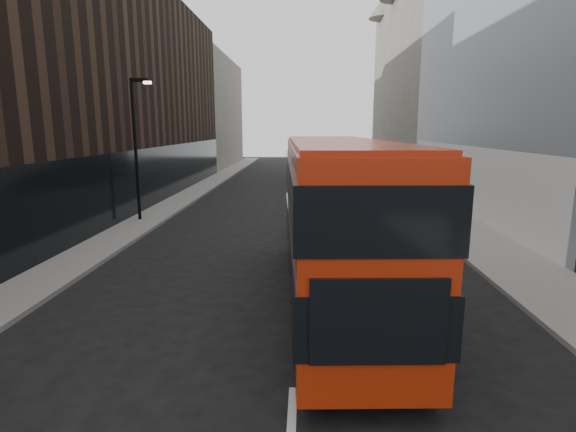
# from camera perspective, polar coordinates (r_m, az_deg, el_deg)

# --- Properties ---
(sidewalk_right) EXTENTS (3.00, 80.00, 0.15)m
(sidewalk_right) POSITION_cam_1_polar(r_m,az_deg,el_deg) (30.61, 15.97, 1.89)
(sidewalk_right) COLOR slate
(sidewalk_right) RESTS_ON ground
(sidewalk_left) EXTENTS (2.00, 80.00, 0.15)m
(sidewalk_left) POSITION_cam_1_polar(r_m,az_deg,el_deg) (30.83, -13.26, 2.09)
(sidewalk_left) COLOR slate
(sidewalk_left) RESTS_ON ground
(building_modern_block) EXTENTS (5.03, 22.00, 20.00)m
(building_modern_block) POSITION_cam_1_polar(r_m,az_deg,el_deg) (28.21, 27.57, 20.42)
(building_modern_block) COLOR #999EA3
(building_modern_block) RESTS_ON ground
(building_victorian) EXTENTS (6.50, 24.00, 21.00)m
(building_victorian) POSITION_cam_1_polar(r_m,az_deg,el_deg) (49.86, 15.79, 16.38)
(building_victorian) COLOR #656159
(building_victorian) RESTS_ON ground
(building_left_mid) EXTENTS (5.00, 24.00, 14.00)m
(building_left_mid) POSITION_cam_1_polar(r_m,az_deg,el_deg) (36.35, -17.12, 14.19)
(building_left_mid) COLOR black
(building_left_mid) RESTS_ON ground
(building_left_far) EXTENTS (5.00, 20.00, 13.00)m
(building_left_far) POSITION_cam_1_polar(r_m,az_deg,el_deg) (57.58, -9.78, 12.73)
(building_left_far) COLOR #656159
(building_left_far) RESTS_ON ground
(street_lamp) EXTENTS (1.06, 0.22, 7.00)m
(street_lamp) POSITION_cam_1_polar(r_m,az_deg,el_deg) (23.89, -18.68, 9.14)
(street_lamp) COLOR black
(street_lamp) RESTS_ON sidewalk_left
(red_bus) EXTENTS (3.16, 11.17, 4.46)m
(red_bus) POSITION_cam_1_polar(r_m,az_deg,el_deg) (12.16, 6.17, 0.14)
(red_bus) COLOR #9F2109
(red_bus) RESTS_ON ground
(grey_bus) EXTENTS (2.79, 10.69, 3.43)m
(grey_bus) POSITION_cam_1_polar(r_m,az_deg,el_deg) (41.65, 3.96, 7.09)
(grey_bus) COLOR black
(grey_bus) RESTS_ON ground
(car_a) EXTENTS (2.25, 4.39, 1.43)m
(car_a) POSITION_cam_1_polar(r_m,az_deg,el_deg) (21.47, 2.96, 0.22)
(car_a) COLOR black
(car_a) RESTS_ON ground
(car_b) EXTENTS (1.86, 4.62, 1.49)m
(car_b) POSITION_cam_1_polar(r_m,az_deg,el_deg) (25.70, 4.73, 2.09)
(car_b) COLOR #93969B
(car_b) RESTS_ON ground
(car_c) EXTENTS (2.67, 5.47, 1.53)m
(car_c) POSITION_cam_1_polar(r_m,az_deg,el_deg) (35.38, 7.42, 4.56)
(car_c) COLOR black
(car_c) RESTS_ON ground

